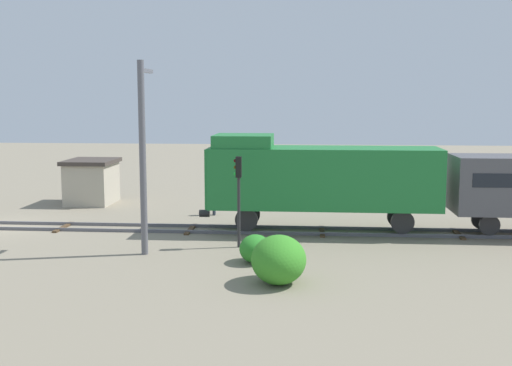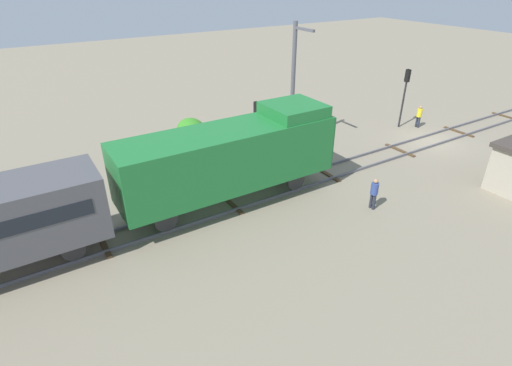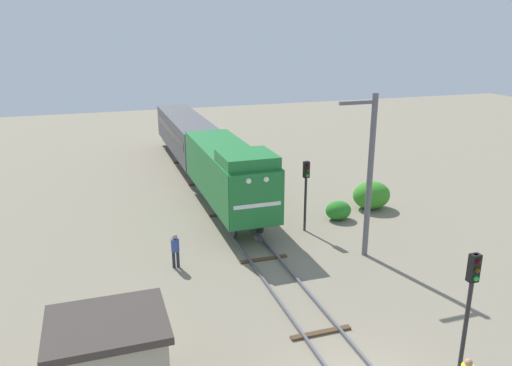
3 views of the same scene
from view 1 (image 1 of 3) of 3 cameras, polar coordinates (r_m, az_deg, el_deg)
The scene contains 9 objects.
ground_plane at distance 35.17m, azimuth -21.69°, elevation -3.65°, with size 117.03×117.03×0.00m, color gray.
railway_track at distance 35.15m, azimuth -21.70°, elevation -3.54°, with size 2.40×78.02×0.16m.
locomotive at distance 31.09m, azimuth 5.63°, elevation 0.61°, with size 2.90×11.60×4.60m.
traffic_signal_mid at distance 27.88m, azimuth -1.57°, elevation -0.13°, with size 0.32×0.34×4.00m.
worker_by_signal at distance 35.88m, azimuth -3.76°, elevation -1.29°, with size 0.38×0.38×1.70m.
catenary_mast at distance 26.90m, azimuth -10.02°, elevation 2.65°, with size 1.94×0.28×8.05m.
relay_hut at distance 40.95m, azimuth -14.41°, elevation 0.15°, with size 3.50×2.90×2.74m.
bush_near at distance 22.79m, azimuth 2.03°, elevation -6.82°, with size 2.39×1.95×1.74m, color #378A26.
bush_mid at distance 25.68m, azimuth -0.07°, elevation -5.86°, with size 1.55×1.27×1.13m, color #2A7F26.
Camera 1 is at (30.86, 15.54, 6.56)m, focal length 45.00 mm.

